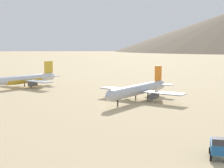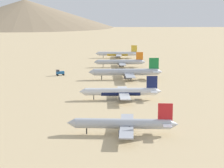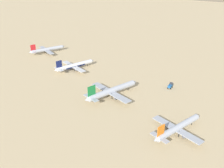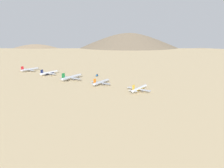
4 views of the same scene
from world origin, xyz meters
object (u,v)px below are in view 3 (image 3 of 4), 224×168
Objects in this scene: parked_jet_1 at (178,128)px; service_truck at (170,86)px; parked_jet_2 at (112,91)px; parked_jet_4 at (47,49)px; parked_jet_3 at (75,65)px.

parked_jet_1 is 58.25m from service_truck.
parked_jet_2 is 1.17× the size of parked_jet_4.
service_truck is (35.71, 45.99, -1.76)m from parked_jet_1.
parked_jet_3 is (-2.99, 61.28, -0.65)m from parked_jet_2.
parked_jet_4 is (-19.83, 176.44, 0.04)m from parked_jet_1.
parked_jet_3 is 1.02× the size of parked_jet_4.
parked_jet_4 reaches higher than service_truck.
parked_jet_2 is at bearing 167.41° from service_truck.
parked_jet_3 reaches higher than parked_jet_1.
parked_jet_4 is at bearing 96.81° from parked_jet_3.
parked_jet_4 is at bearing 96.41° from parked_jet_1.
parked_jet_1 reaches higher than service_truck.
parked_jet_2 reaches higher than parked_jet_4.
parked_jet_3 reaches higher than parked_jet_4.
service_truck is at bearing 52.18° from parked_jet_1.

